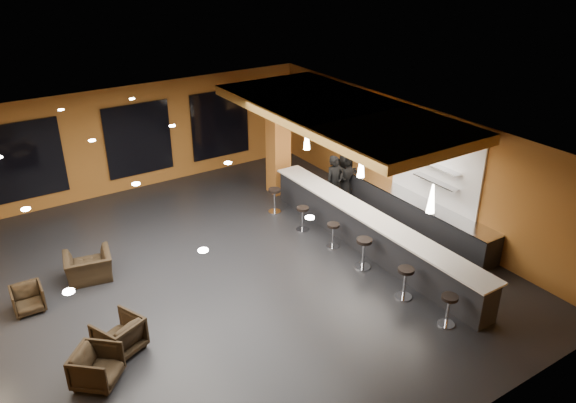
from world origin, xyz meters
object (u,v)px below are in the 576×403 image
pendant_1 (361,164)px  armchair_b (119,335)px  pendant_0 (432,199)px  staff_c (345,177)px  bar_counter (369,234)px  armchair_a (97,367)px  column (278,142)px  pendant_2 (307,138)px  prep_counter (410,211)px  bar_stool_1 (405,279)px  staff_b (345,174)px  armchair_c (28,299)px  bar_stool_3 (333,232)px  bar_stool_0 (449,306)px  bar_stool_4 (303,216)px  bar_stool_2 (364,249)px  armchair_d (89,267)px  staff_a (334,183)px  bar_stool_5 (275,197)px

pendant_1 → armchair_b: bearing=-173.3°
pendant_0 → pendant_1: size_ratio=1.00×
staff_c → bar_counter: bearing=-117.5°
pendant_1 → armchair_a: pendant_1 is taller
pendant_0 → pendant_1: (0.00, 2.50, 0.00)m
column → pendant_2: (0.00, -1.60, 0.60)m
prep_counter → bar_stool_1: 3.83m
staff_b → armchair_c: (-9.80, -0.80, -0.56)m
pendant_2 → bar_stool_3: 3.09m
column → staff_c: size_ratio=2.16×
bar_stool_0 → bar_stool_3: bar_stool_0 is taller
armchair_b → bar_stool_4: 6.52m
staff_b → bar_stool_2: staff_b is taller
pendant_0 → bar_stool_4: size_ratio=0.95×
armchair_b → column: bearing=-168.4°
staff_c → bar_stool_4: 2.52m
bar_stool_3 → armchair_c: bearing=168.7°
staff_c → staff_b: bearing=60.1°
pendant_2 → armchair_a: size_ratio=0.85×
bar_counter → bar_stool_1: bar_counter is taller
staff_b → armchair_d: size_ratio=1.58×
staff_c → bar_stool_3: bearing=-135.2°
prep_counter → staff_a: bearing=120.6°
armchair_a → armchair_c: bearing=53.6°
staff_c → bar_stool_3: (-2.15, -2.21, -0.35)m
bar_stool_2 → bar_stool_3: 1.27m
prep_counter → armchair_a: (-9.65, -1.49, -0.06)m
prep_counter → pendant_0: 3.73m
pendant_1 → armchair_d: 7.41m
armchair_a → bar_stool_0: 7.38m
prep_counter → pendant_0: bearing=-128.7°
column → bar_stool_1: bearing=-96.4°
column → bar_stool_4: bearing=-108.0°
prep_counter → pendant_1: bearing=180.0°
bar_counter → bar_stool_5: (-0.93, 3.36, 0.00)m
staff_a → bar_stool_5: size_ratio=2.23×
armchair_d → bar_stool_1: size_ratio=1.37×
column → bar_stool_5: column is taller
armchair_c → bar_stool_4: bearing=-0.4°
staff_c → bar_stool_0: 6.67m
pendant_2 → armchair_d: 7.07m
staff_b → pendant_1: bearing=-103.1°
pendant_2 → staff_c: (1.43, -0.12, -1.54)m
bar_stool_4 → pendant_2: bearing=51.1°
pendant_0 → armchair_a: size_ratio=0.85×
pendant_1 → armchair_c: pendant_1 is taller
bar_counter → staff_b: staff_b is taller
pendant_0 → bar_stool_5: (-0.93, 5.36, -1.85)m
pendant_1 → bar_stool_4: bearing=121.4°
bar_counter → bar_stool_2: 0.93m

